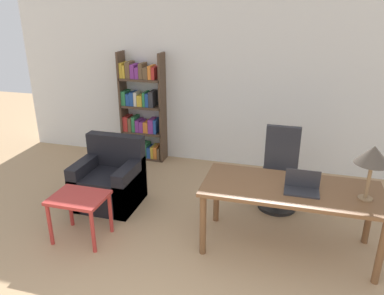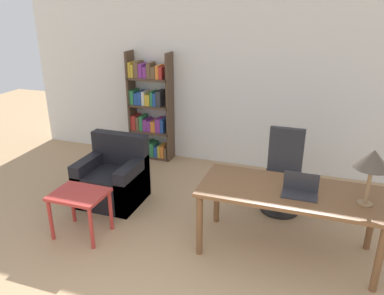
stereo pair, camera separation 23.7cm
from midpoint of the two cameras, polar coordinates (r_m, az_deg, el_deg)
wall_back at (r=5.93m, az=11.13°, el=9.34°), size 8.00×0.06×2.70m
desk at (r=4.04m, az=16.23°, el=-7.40°), size 1.84×0.80×0.74m
laptop at (r=3.92m, az=17.82°, el=-6.22°), size 0.34×0.21×0.22m
table_lamp at (r=3.82m, az=27.49°, el=-1.77°), size 0.33×0.33×0.55m
office_chair at (r=4.97m, az=15.04°, el=-4.02°), size 0.50×0.50×1.06m
side_table_blue at (r=4.42m, az=-15.29°, el=-7.78°), size 0.60×0.47×0.54m
armchair at (r=5.13m, az=-10.65°, el=-4.90°), size 0.79×0.72×0.89m
bookshelf at (r=6.35m, az=-5.41°, el=5.44°), size 0.74×0.28×1.80m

